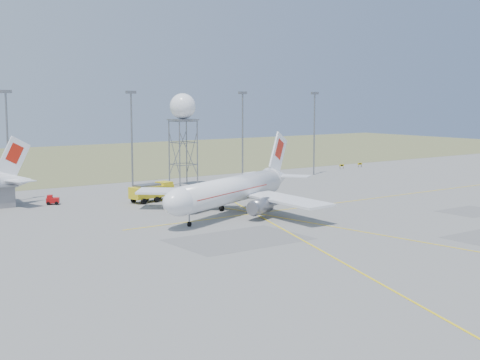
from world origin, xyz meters
TOP-DOWN VIEW (x-y plane):
  - ground at (0.00, 0.00)m, footprint 400.00×400.00m
  - grass_strip at (0.00, 140.00)m, footprint 400.00×120.00m
  - mast_a at (-35.00, 66.00)m, footprint 2.20×0.50m
  - mast_b at (-10.00, 66.00)m, footprint 2.20×0.50m
  - mast_c at (18.00, 66.00)m, footprint 2.20×0.50m
  - mast_d at (40.00, 66.00)m, footprint 2.20×0.50m
  - taxi_sign_near at (55.60, 72.00)m, footprint 1.60×0.17m
  - taxi_sign_far at (62.60, 72.00)m, footprint 1.60×0.17m
  - airliner_main at (-9.24, 31.70)m, footprint 36.29×33.86m
  - radar_tower at (2.63, 66.76)m, footprint 5.54×5.54m
  - fire_truck at (-13.29, 51.50)m, footprint 8.96×4.72m
  - baggage_tug at (-29.61, 58.90)m, footprint 2.62×2.51m

SIDE VIEW (x-z plane):
  - ground at x=0.00m, z-range 0.00..0.00m
  - grass_strip at x=0.00m, z-range 0.00..0.03m
  - baggage_tug at x=-29.61m, z-range -0.21..1.51m
  - taxi_sign_near at x=55.60m, z-range 0.29..1.49m
  - taxi_sign_far at x=62.60m, z-range 0.29..1.49m
  - fire_truck at x=-13.29m, z-range -0.07..3.36m
  - airliner_main at x=-9.24m, z-range -2.50..10.43m
  - radar_tower at x=2.63m, z-range 1.22..21.27m
  - mast_a at x=-35.00m, z-range 1.82..22.32m
  - mast_b at x=-10.00m, z-range 1.82..22.32m
  - mast_c at x=18.00m, z-range 1.82..22.32m
  - mast_d at x=40.00m, z-range 1.82..22.32m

